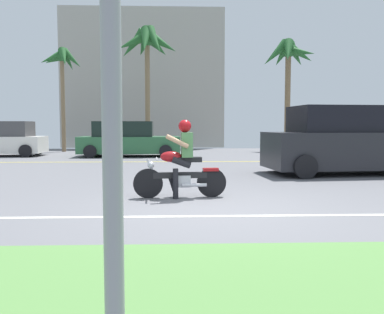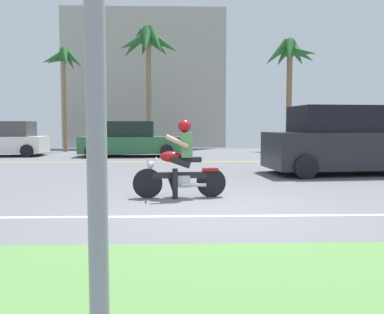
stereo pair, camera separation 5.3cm
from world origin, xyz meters
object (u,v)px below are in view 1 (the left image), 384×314
motorcyclist (181,165)px  street_sign (110,49)px  suv_nearby (349,141)px  parked_car_0 (3,140)px  palm_tree_2 (62,65)px  palm_tree_1 (288,58)px  palm_tree_0 (147,47)px  parked_car_1 (128,140)px

motorcyclist → street_sign: (-0.27, -6.69, 0.98)m
suv_nearby → parked_car_0: bearing=150.4°
parked_car_0 → palm_tree_2: (1.93, 3.04, 3.80)m
street_sign → parked_car_0: bearing=113.5°
parked_car_0 → palm_tree_1: palm_tree_1 is taller
motorcyclist → palm_tree_0: 15.03m
suv_nearby → parked_car_0: suv_nearby is taller
motorcyclist → palm_tree_0: (-1.63, 14.12, 4.87)m
suv_nearby → palm_tree_0: size_ratio=0.75×
palm_tree_0 → motorcyclist: bearing=-83.4°
suv_nearby → palm_tree_0: palm_tree_0 is taller
parked_car_1 → palm_tree_2: bearing=138.1°
parked_car_0 → palm_tree_1: 15.37m
suv_nearby → parked_car_0: (-12.92, 7.33, -0.21)m
parked_car_0 → palm_tree_2: palm_tree_2 is taller
suv_nearby → street_sign: 11.68m
motorcyclist → parked_car_0: 13.69m
motorcyclist → palm_tree_2: 15.88m
suv_nearby → street_sign: street_sign is taller
parked_car_1 → palm_tree_2: size_ratio=0.83×
motorcyclist → street_sign: bearing=-92.3°
palm_tree_1 → palm_tree_0: bearing=-172.8°
palm_tree_0 → palm_tree_2: bearing=179.7°
suv_nearby → palm_tree_1: palm_tree_1 is taller
parked_car_0 → street_sign: (7.75, -17.79, 0.89)m
suv_nearby → parked_car_1: suv_nearby is taller
motorcyclist → parked_car_1: parked_car_1 is taller
parked_car_0 → palm_tree_2: size_ratio=0.70×
palm_tree_0 → street_sign: bearing=-86.2°
palm_tree_1 → street_sign: size_ratio=2.31×
palm_tree_1 → street_sign: (-6.43, -21.80, -3.51)m
suv_nearby → motorcyclist: bearing=-142.5°
suv_nearby → palm_tree_0: bearing=122.3°
suv_nearby → palm_tree_1: (1.25, 11.34, 4.18)m
parked_car_0 → parked_car_1: 5.74m
palm_tree_1 → palm_tree_2: 12.30m
parked_car_1 → street_sign: 17.55m
palm_tree_0 → street_sign: size_ratio=2.46×
palm_tree_0 → palm_tree_1: size_ratio=1.06×
suv_nearby → palm_tree_2: size_ratio=0.91×
suv_nearby → street_sign: size_ratio=1.86×
palm_tree_1 → palm_tree_2: palm_tree_1 is taller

